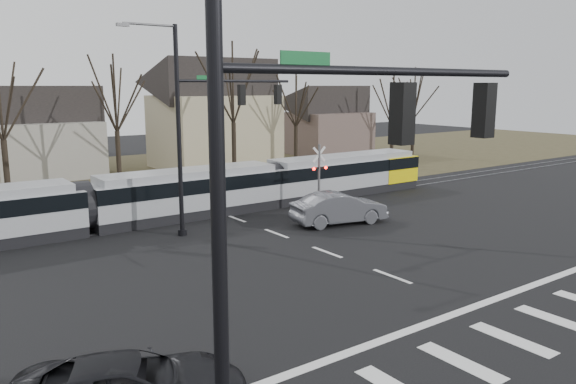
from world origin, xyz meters
TOP-DOWN VIEW (x-y plane):
  - ground at (0.00, 0.00)m, footprint 140.00×140.00m
  - grass_verge at (0.00, 32.00)m, footprint 140.00×28.00m
  - crosswalk at (0.00, -4.00)m, footprint 27.00×2.60m
  - stop_line at (0.00, -1.80)m, footprint 28.00×0.35m
  - lane_dashes at (0.00, 16.00)m, footprint 0.18×30.00m
  - rail_pair at (0.00, 15.80)m, footprint 90.00×1.52m
  - tram at (-2.03, 16.00)m, footprint 35.81×2.66m
  - sedan at (3.95, 9.74)m, footprint 3.90×5.95m
  - signal_pole_near_left at (-10.41, -6.00)m, footprint 9.28×0.44m
  - signal_pole_far at (-2.41, 12.50)m, footprint 9.28×0.44m
  - rail_crossing_signal at (5.00, 12.79)m, footprint 1.08×0.36m
  - tree_row at (2.00, 26.00)m, footprint 59.20×7.20m
  - house_b at (-5.00, 36.00)m, footprint 8.64×7.56m
  - house_c at (9.00, 33.00)m, footprint 10.80×8.64m
  - house_d at (24.00, 35.00)m, footprint 8.64×7.56m

SIDE VIEW (x-z plane):
  - ground at x=0.00m, z-range 0.00..0.00m
  - grass_verge at x=0.00m, z-range 0.00..0.01m
  - crosswalk at x=0.00m, z-range 0.00..0.01m
  - stop_line at x=0.00m, z-range 0.00..0.01m
  - lane_dashes at x=0.00m, z-range 0.00..0.01m
  - rail_pair at x=0.00m, z-range 0.00..0.06m
  - sedan at x=3.95m, z-range 0.00..1.72m
  - tram at x=-2.03m, z-range 0.12..2.84m
  - rail_crossing_signal at x=5.00m, z-range -0.11..3.89m
  - house_b at x=-5.00m, z-range 0.14..7.79m
  - house_d at x=24.00m, z-range 0.14..7.79m
  - tree_row at x=2.00m, z-range 0.00..10.00m
  - house_c at x=9.00m, z-range 0.18..10.28m
  - signal_pole_near_left at x=-10.41m, z-range 0.60..10.80m
  - signal_pole_far at x=-2.41m, z-range 0.60..10.80m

